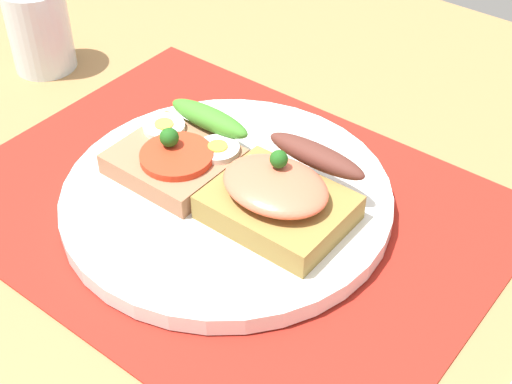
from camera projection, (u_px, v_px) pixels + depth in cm
name	position (u px, v px, depth cm)	size (l,w,h in cm)	color
ground_plane	(228.00, 222.00, 61.53)	(120.00, 90.00, 3.20)	#9E7244
placemat	(227.00, 207.00, 60.40)	(43.16, 32.93, 0.30)	#9F2117
plate	(227.00, 198.00, 59.80)	(26.78, 26.78, 1.52)	white
sandwich_egg_tomato	(181.00, 152.00, 60.90)	(9.35, 9.79, 4.02)	#A0694A
sandwich_salmon	(284.00, 192.00, 56.17)	(10.47, 9.69, 5.45)	olive
drinking_glass	(39.00, 29.00, 74.70)	(6.33, 6.33, 8.69)	silver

